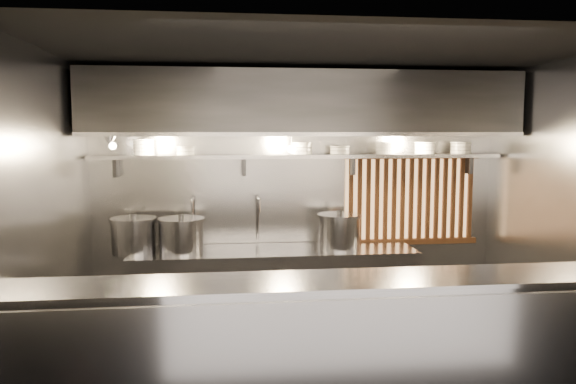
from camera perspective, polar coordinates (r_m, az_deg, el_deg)
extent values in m
plane|color=black|center=(5.23, 3.24, -18.08)|extent=(4.50, 4.50, 0.00)
plane|color=black|center=(4.81, 3.45, 13.94)|extent=(4.50, 4.50, 0.00)
plane|color=gray|center=(6.30, 0.94, -0.64)|extent=(4.50, 0.00, 4.50)
plane|color=gray|center=(4.96, -23.24, -3.01)|extent=(0.00, 3.00, 3.00)
plane|color=gray|center=(5.67, 26.34, -2.05)|extent=(0.00, 3.00, 3.00)
cube|color=#99999E|center=(4.16, 5.66, -16.47)|extent=(4.50, 0.50, 1.10)
cube|color=#939399|center=(3.93, 6.52, -17.90)|extent=(4.50, 0.02, 1.01)
cube|color=#99999E|center=(3.98, 5.75, -8.93)|extent=(4.50, 0.56, 0.03)
cube|color=#99999E|center=(6.09, -1.44, -10.01)|extent=(3.00, 0.70, 0.90)
cube|color=#99999E|center=(6.08, 1.18, 3.65)|extent=(4.40, 0.34, 0.04)
cube|color=#2D2D30|center=(5.86, 1.49, 8.89)|extent=(4.40, 0.80, 0.65)
cube|color=#99999E|center=(5.46, 2.09, 5.88)|extent=(4.40, 0.03, 0.04)
cube|color=#F2B36D|center=(6.58, 12.25, -0.66)|extent=(1.50, 0.02, 0.92)
cube|color=brown|center=(6.49, 12.50, 3.58)|extent=(1.56, 0.06, 0.06)
cube|color=brown|center=(6.61, 12.30, -4.93)|extent=(1.56, 0.06, 0.06)
cube|color=brown|center=(6.34, 6.41, -0.82)|extent=(0.04, 0.04, 0.92)
cube|color=brown|center=(6.36, 7.29, -0.80)|extent=(0.04, 0.04, 0.92)
cube|color=brown|center=(6.39, 8.16, -0.79)|extent=(0.04, 0.04, 0.92)
cube|color=brown|center=(6.41, 9.02, -0.77)|extent=(0.04, 0.04, 0.92)
cube|color=brown|center=(6.44, 9.87, -0.76)|extent=(0.04, 0.04, 0.92)
cube|color=brown|center=(6.47, 10.72, -0.74)|extent=(0.04, 0.04, 0.92)
cube|color=brown|center=(6.50, 11.56, -0.73)|extent=(0.04, 0.04, 0.92)
cube|color=brown|center=(6.53, 12.40, -0.71)|extent=(0.04, 0.04, 0.92)
cube|color=brown|center=(6.57, 13.22, -0.70)|extent=(0.04, 0.04, 0.92)
cube|color=brown|center=(6.60, 14.04, -0.68)|extent=(0.04, 0.04, 0.92)
cube|color=brown|center=(6.64, 14.84, -0.67)|extent=(0.04, 0.04, 0.92)
cube|color=brown|center=(6.68, 15.64, -0.65)|extent=(0.04, 0.04, 0.92)
cube|color=brown|center=(6.71, 16.43, -0.64)|extent=(0.04, 0.04, 0.92)
cube|color=brown|center=(6.75, 17.21, -0.62)|extent=(0.04, 0.04, 0.92)
cube|color=brown|center=(6.80, 17.98, -0.61)|extent=(0.04, 0.04, 0.92)
cylinder|color=silver|center=(6.23, -9.56, -2.76)|extent=(0.03, 0.03, 0.48)
sphere|color=silver|center=(6.19, -9.60, -0.56)|extent=(0.04, 0.04, 0.04)
cylinder|color=silver|center=(6.07, -9.66, -0.71)|extent=(0.03, 0.26, 0.03)
sphere|color=silver|center=(5.94, -9.72, -0.86)|extent=(0.04, 0.04, 0.04)
cylinder|color=silver|center=(5.95, -9.70, -1.53)|extent=(0.03, 0.03, 0.14)
cylinder|color=silver|center=(6.23, -3.11, -2.67)|extent=(0.03, 0.03, 0.48)
sphere|color=silver|center=(6.20, -3.12, -0.48)|extent=(0.04, 0.04, 0.04)
cylinder|color=silver|center=(6.07, -3.04, -0.62)|extent=(0.03, 0.26, 0.03)
sphere|color=silver|center=(5.94, -2.96, -0.77)|extent=(0.04, 0.04, 0.04)
cylinder|color=silver|center=(5.95, -2.96, -1.44)|extent=(0.03, 0.03, 0.14)
cone|color=#99999E|center=(5.64, -17.67, 5.09)|extent=(0.25, 0.27, 0.20)
sphere|color=#FFE0B2|center=(5.62, -17.38, 4.49)|extent=(0.07, 0.07, 0.07)
cylinder|color=#2D2D30|center=(5.74, -17.51, 5.91)|extent=(0.02, 0.22, 0.02)
cylinder|color=#2D2D30|center=(5.94, 0.38, 5.14)|extent=(0.01, 0.01, 0.12)
sphere|color=#FFE0B2|center=(5.94, 0.38, 4.37)|extent=(0.09, 0.09, 0.09)
cylinder|color=#99999E|center=(6.00, -15.41, -4.41)|extent=(0.53, 0.53, 0.34)
cylinder|color=#99999E|center=(5.97, -15.46, -2.68)|extent=(0.57, 0.57, 0.03)
cylinder|color=#2D2D30|center=(5.97, -15.47, -2.35)|extent=(0.06, 0.06, 0.04)
cylinder|color=#99999E|center=(5.91, -10.76, -4.49)|extent=(0.46, 0.46, 0.33)
cylinder|color=#99999E|center=(5.88, -10.80, -2.77)|extent=(0.49, 0.49, 0.03)
cylinder|color=#2D2D30|center=(5.88, -10.80, -2.43)|extent=(0.06, 0.06, 0.04)
cylinder|color=#99999E|center=(6.02, 5.24, -4.14)|extent=(0.57, 0.57, 0.34)
cylinder|color=#99999E|center=(5.99, 5.25, -2.39)|extent=(0.60, 0.60, 0.03)
cylinder|color=#2D2D30|center=(5.99, 5.26, -2.06)|extent=(0.06, 0.06, 0.04)
cylinder|color=silver|center=(6.07, -14.41, 3.83)|extent=(0.22, 0.22, 0.03)
cylinder|color=silver|center=(6.07, -14.42, 4.19)|extent=(0.22, 0.22, 0.03)
cylinder|color=silver|center=(6.07, -14.43, 4.55)|extent=(0.22, 0.22, 0.03)
cylinder|color=silver|center=(6.07, -14.44, 4.91)|extent=(0.22, 0.22, 0.03)
cylinder|color=silver|center=(6.07, -14.45, 5.17)|extent=(0.23, 0.23, 0.01)
cylinder|color=silver|center=(6.03, -10.36, 3.91)|extent=(0.19, 0.19, 0.03)
cylinder|color=silver|center=(6.03, -10.37, 4.27)|extent=(0.19, 0.19, 0.03)
cylinder|color=silver|center=(6.03, -10.38, 4.54)|extent=(0.20, 0.20, 0.01)
cylinder|color=silver|center=(6.08, 1.41, 4.03)|extent=(0.22, 0.22, 0.03)
cylinder|color=silver|center=(6.08, 1.41, 4.39)|extent=(0.22, 0.22, 0.03)
cylinder|color=silver|center=(6.08, 1.41, 4.75)|extent=(0.22, 0.22, 0.03)
cylinder|color=silver|center=(6.08, 1.41, 5.01)|extent=(0.23, 0.23, 0.01)
cylinder|color=silver|center=(6.15, 5.28, 4.03)|extent=(0.21, 0.21, 0.03)
cylinder|color=silver|center=(6.15, 5.28, 4.39)|extent=(0.21, 0.21, 0.03)
cylinder|color=silver|center=(6.15, 5.28, 4.65)|extent=(0.22, 0.22, 0.01)
cylinder|color=silver|center=(6.28, 9.85, 4.01)|extent=(0.21, 0.21, 0.03)
cylinder|color=silver|center=(6.28, 9.85, 4.36)|extent=(0.21, 0.21, 0.03)
cylinder|color=silver|center=(6.28, 9.86, 4.70)|extent=(0.21, 0.21, 0.03)
cylinder|color=silver|center=(6.28, 9.87, 4.96)|extent=(0.23, 0.23, 0.01)
cylinder|color=silver|center=(6.42, 13.72, 3.97)|extent=(0.22, 0.22, 0.03)
cylinder|color=silver|center=(6.42, 13.73, 4.31)|extent=(0.22, 0.22, 0.03)
cylinder|color=silver|center=(6.42, 13.74, 4.65)|extent=(0.22, 0.22, 0.03)
cylinder|color=silver|center=(6.42, 13.75, 4.90)|extent=(0.24, 0.24, 0.01)
cylinder|color=silver|center=(6.58, 17.14, 3.92)|extent=(0.22, 0.22, 0.03)
cylinder|color=silver|center=(6.58, 17.15, 4.25)|extent=(0.22, 0.22, 0.03)
cylinder|color=silver|center=(6.58, 17.16, 4.59)|extent=(0.22, 0.22, 0.03)
cylinder|color=silver|center=(6.58, 17.17, 4.83)|extent=(0.24, 0.24, 0.01)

